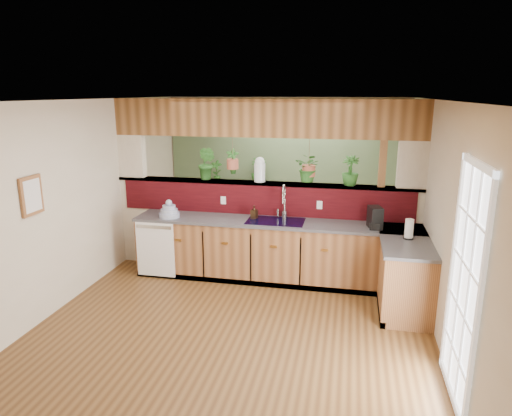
% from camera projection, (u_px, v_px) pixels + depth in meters
% --- Properties ---
extents(ground, '(4.60, 7.00, 0.01)m').
position_uv_depth(ground, '(243.00, 307.00, 5.87)').
color(ground, brown).
rests_on(ground, ground).
extents(ceiling, '(4.60, 7.00, 0.01)m').
position_uv_depth(ceiling, '(242.00, 100.00, 5.23)').
color(ceiling, brown).
rests_on(ceiling, ground).
extents(wall_back, '(4.60, 0.02, 2.60)m').
position_uv_depth(wall_back, '(284.00, 166.00, 8.87)').
color(wall_back, beige).
rests_on(wall_back, ground).
extents(wall_front, '(4.60, 0.02, 2.60)m').
position_uv_depth(wall_front, '(75.00, 386.00, 2.23)').
color(wall_front, beige).
rests_on(wall_front, ground).
extents(wall_left, '(0.02, 7.00, 2.60)m').
position_uv_depth(wall_left, '(73.00, 201.00, 6.01)').
color(wall_left, beige).
rests_on(wall_left, ground).
extents(wall_right, '(0.02, 7.00, 2.60)m').
position_uv_depth(wall_right, '(442.00, 221.00, 5.09)').
color(wall_right, beige).
rests_on(wall_right, ground).
extents(pass_through_partition, '(4.60, 0.21, 2.60)m').
position_uv_depth(pass_through_partition, '(265.00, 195.00, 6.85)').
color(pass_through_partition, beige).
rests_on(pass_through_partition, ground).
extents(pass_through_ledge, '(4.60, 0.21, 0.04)m').
position_uv_depth(pass_through_ledge, '(263.00, 183.00, 6.81)').
color(pass_through_ledge, brown).
rests_on(pass_through_ledge, ground).
extents(header_beam, '(4.60, 0.15, 0.55)m').
position_uv_depth(header_beam, '(264.00, 118.00, 6.57)').
color(header_beam, brown).
rests_on(header_beam, ground).
extents(sage_backwall, '(4.55, 0.02, 2.55)m').
position_uv_depth(sage_backwall, '(284.00, 166.00, 8.85)').
color(sage_backwall, '#5A754F').
rests_on(sage_backwall, ground).
extents(countertop, '(4.14, 1.52, 0.90)m').
position_uv_depth(countertop, '(315.00, 256.00, 6.42)').
color(countertop, brown).
rests_on(countertop, ground).
extents(dishwasher, '(0.58, 0.03, 0.82)m').
position_uv_depth(dishwasher, '(155.00, 249.00, 6.68)').
color(dishwasher, white).
rests_on(dishwasher, ground).
extents(navy_sink, '(0.82, 0.50, 0.18)m').
position_uv_depth(navy_sink, '(275.00, 226.00, 6.54)').
color(navy_sink, black).
rests_on(navy_sink, countertop).
extents(french_door, '(0.06, 1.02, 2.16)m').
position_uv_depth(french_door, '(463.00, 289.00, 3.93)').
color(french_door, white).
rests_on(french_door, ground).
extents(framed_print, '(0.04, 0.35, 0.45)m').
position_uv_depth(framed_print, '(32.00, 196.00, 5.18)').
color(framed_print, brown).
rests_on(framed_print, wall_left).
extents(faucet, '(0.23, 0.23, 0.52)m').
position_uv_depth(faucet, '(284.00, 200.00, 6.58)').
color(faucet, '#B7B7B2').
rests_on(faucet, countertop).
extents(dish_stack, '(0.30, 0.30, 0.27)m').
position_uv_depth(dish_stack, '(169.00, 212.00, 6.71)').
color(dish_stack, '#949FC0').
rests_on(dish_stack, countertop).
extents(soap_dispenser, '(0.10, 0.11, 0.19)m').
position_uv_depth(soap_dispenser, '(254.00, 212.00, 6.64)').
color(soap_dispenser, '#332012').
rests_on(soap_dispenser, countertop).
extents(coffee_maker, '(0.16, 0.26, 0.29)m').
position_uv_depth(coffee_maker, '(375.00, 218.00, 6.15)').
color(coffee_maker, black).
rests_on(coffee_maker, countertop).
extents(paper_towel, '(0.13, 0.13, 0.27)m').
position_uv_depth(paper_towel, '(409.00, 229.00, 5.71)').
color(paper_towel, black).
rests_on(paper_towel, countertop).
extents(glass_jar, '(0.17, 0.17, 0.37)m').
position_uv_depth(glass_jar, '(260.00, 169.00, 6.77)').
color(glass_jar, silver).
rests_on(glass_jar, pass_through_ledge).
extents(ledge_plant_left, '(0.34, 0.32, 0.50)m').
position_uv_depth(ledge_plant_left, '(207.00, 163.00, 6.92)').
color(ledge_plant_left, '#23561D').
rests_on(ledge_plant_left, pass_through_ledge).
extents(ledge_plant_right, '(0.26, 0.26, 0.43)m').
position_uv_depth(ledge_plant_right, '(350.00, 171.00, 6.50)').
color(ledge_plant_right, '#23561D').
rests_on(ledge_plant_right, pass_through_ledge).
extents(hanging_plant_a, '(0.22, 0.17, 0.49)m').
position_uv_depth(hanging_plant_a, '(233.00, 154.00, 6.80)').
color(hanging_plant_a, brown).
rests_on(hanging_plant_a, header_beam).
extents(hanging_plant_b, '(0.47, 0.44, 0.55)m').
position_uv_depth(hanging_plant_b, '(309.00, 156.00, 6.57)').
color(hanging_plant_b, brown).
rests_on(hanging_plant_b, header_beam).
extents(shelving_console, '(1.42, 0.45, 0.93)m').
position_uv_depth(shelving_console, '(242.00, 207.00, 8.99)').
color(shelving_console, black).
rests_on(shelving_console, ground).
extents(shelf_plant_a, '(0.24, 0.17, 0.43)m').
position_uv_depth(shelf_plant_a, '(217.00, 171.00, 8.92)').
color(shelf_plant_a, '#23561D').
rests_on(shelf_plant_a, shelving_console).
extents(shelf_plant_b, '(0.35, 0.35, 0.51)m').
position_uv_depth(shelf_plant_b, '(259.00, 171.00, 8.74)').
color(shelf_plant_b, '#23561D').
rests_on(shelf_plant_b, shelving_console).
extents(floor_plant, '(0.84, 0.75, 0.83)m').
position_uv_depth(floor_plant, '(326.00, 232.00, 7.62)').
color(floor_plant, '#23561D').
rests_on(floor_plant, ground).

